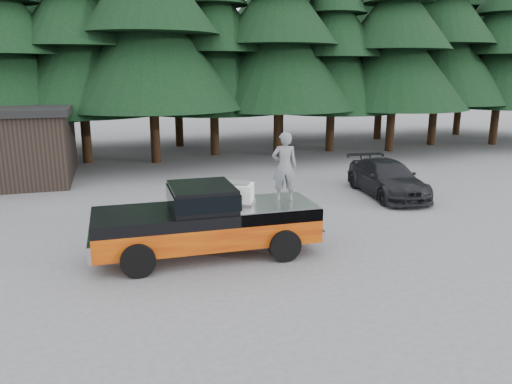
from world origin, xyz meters
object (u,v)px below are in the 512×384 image
object	(u,v)px
air_compressor	(238,194)
parked_car	(387,178)
pickup_truck	(207,231)
man_on_bed	(285,167)

from	to	relation	value
air_compressor	parked_car	xyz separation A→B (m)	(7.11, 4.35, -0.91)
pickup_truck	air_compressor	xyz separation A→B (m)	(0.91, 0.11, 0.92)
air_compressor	parked_car	size ratio (longest dim) A/B	0.16
air_compressor	parked_car	bearing A→B (deg)	56.35
man_on_bed	parked_car	xyz separation A→B (m)	(5.83, 4.41, -1.60)
pickup_truck	man_on_bed	world-z (taller)	man_on_bed
air_compressor	man_on_bed	distance (m)	1.45
pickup_truck	air_compressor	bearing A→B (deg)	7.08
pickup_truck	man_on_bed	distance (m)	2.72
pickup_truck	parked_car	world-z (taller)	parked_car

